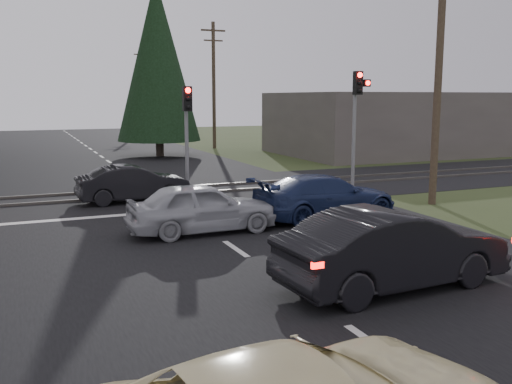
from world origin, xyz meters
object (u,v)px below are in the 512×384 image
utility_pole_near (439,67)px  utility_pole_far (143,88)px  dark_hatchback (393,249)px  dark_car_far (133,184)px  traffic_signal_right (357,107)px  traffic_signal_center (187,122)px  blue_sedan (325,197)px  utility_pole_mid (214,83)px  silver_car (202,208)px

utility_pole_near → utility_pole_far: (0.00, 49.00, 0.00)m
dark_hatchback → dark_car_far: (-2.91, 11.38, -0.13)m
traffic_signal_right → traffic_signal_center: (-6.55, 1.20, -0.51)m
utility_pole_near → dark_car_far: 11.34m
blue_sedan → dark_car_far: blue_sedan is taller
utility_pole_mid → silver_car: utility_pole_mid is taller
traffic_signal_right → silver_car: bearing=-150.2°
utility_pole_mid → dark_hatchback: 31.84m
dark_car_far → blue_sedan: bearing=-139.0°
dark_car_far → silver_car: bearing=-173.8°
utility_pole_far → blue_sedan: size_ratio=1.93×
utility_pole_mid → blue_sedan: size_ratio=1.93×
dark_hatchback → silver_car: 6.24m
utility_pole_mid → utility_pole_far: (0.00, 25.00, 0.00)m
utility_pole_mid → dark_hatchback: (-6.68, -30.88, -3.95)m
traffic_signal_center → silver_car: traffic_signal_center is taller
dark_car_far → utility_pole_far: bearing=-14.8°
utility_pole_far → silver_car: (-8.73, -49.99, -4.02)m
utility_pole_mid → dark_car_far: size_ratio=2.27×
utility_pole_far → blue_sedan: bearing=-95.4°
dark_car_far → traffic_signal_center: bearing=-87.7°
utility_pole_mid → blue_sedan: (-4.67, -24.66, -4.05)m
dark_hatchback → dark_car_far: dark_hatchback is taller
traffic_signal_right → traffic_signal_center: bearing=169.6°
utility_pole_near → blue_sedan: (-4.67, -0.66, -4.05)m
utility_pole_far → traffic_signal_right: bearing=-91.2°
traffic_signal_center → blue_sedan: (2.83, -5.34, -2.13)m
traffic_signal_center → silver_car: size_ratio=1.00×
traffic_signal_right → utility_pole_far: 45.56m
traffic_signal_center → dark_hatchback: bearing=-85.9°
traffic_signal_center → utility_pole_near: 9.05m
traffic_signal_right → dark_car_far: bearing=173.2°
blue_sedan → dark_hatchback: bearing=158.3°
utility_pole_far → utility_pole_near: bearing=-90.0°
traffic_signal_center → utility_pole_far: 44.99m
dark_car_far → traffic_signal_right: bearing=-99.4°
utility_pole_far → dark_hatchback: size_ratio=1.90×
silver_car → traffic_signal_center: bearing=-13.2°
dark_hatchback → dark_car_far: 11.74m
traffic_signal_center → dark_car_far: 3.00m
traffic_signal_right → dark_car_far: size_ratio=1.19×
utility_pole_far → silver_car: bearing=-99.9°
utility_pole_near → utility_pole_mid: (0.00, 24.00, 0.00)m
traffic_signal_right → dark_car_far: 9.09m
traffic_signal_center → blue_sedan: traffic_signal_center is taller
traffic_signal_right → dark_car_far: (-8.63, 1.02, -2.66)m
dark_car_far → dark_hatchback: bearing=-168.3°
blue_sedan → traffic_signal_center: bearing=24.1°
traffic_signal_center → dark_car_far: traffic_signal_center is taller
traffic_signal_center → silver_car: (-1.23, -5.66, -2.10)m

